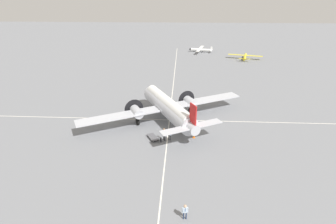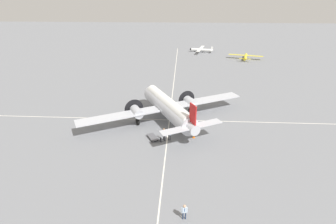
% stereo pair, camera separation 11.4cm
% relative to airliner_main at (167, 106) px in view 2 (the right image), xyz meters
% --- Properties ---
extents(ground_plane, '(300.00, 300.00, 0.00)m').
position_rel_airliner_main_xyz_m(ground_plane, '(0.39, 0.21, -2.55)').
color(ground_plane, slate).
extents(apron_line_eastwest, '(120.00, 0.16, 0.01)m').
position_rel_airliner_main_xyz_m(apron_line_eastwest, '(0.39, 0.40, -2.55)').
color(apron_line_eastwest, silver).
rests_on(apron_line_eastwest, ground_plane).
extents(apron_line_northsouth, '(0.16, 120.00, 0.01)m').
position_rel_airliner_main_xyz_m(apron_line_northsouth, '(-0.27, 0.21, -2.55)').
color(apron_line_northsouth, silver).
rests_on(apron_line_northsouth, ground_plane).
extents(airliner_main, '(17.62, 25.43, 5.91)m').
position_rel_airliner_main_xyz_m(airliner_main, '(0.00, 0.00, 0.00)').
color(airliner_main, silver).
rests_on(airliner_main, ground_plane).
extents(crew_foreground, '(0.27, 0.57, 1.66)m').
position_rel_airliner_main_xyz_m(crew_foreground, '(19.89, 2.77, -1.54)').
color(crew_foreground, navy).
rests_on(crew_foreground, ground_plane).
extents(passenger_boarding, '(0.51, 0.45, 1.87)m').
position_rel_airliner_main_xyz_m(passenger_boarding, '(6.14, -0.01, -1.41)').
color(passenger_boarding, '#2D2D33').
rests_on(passenger_boarding, ground_plane).
extents(ramp_agent, '(0.34, 0.52, 1.68)m').
position_rel_airliner_main_xyz_m(ramp_agent, '(6.04, 0.73, -1.52)').
color(ramp_agent, '#2D2D33').
rests_on(ramp_agent, ground_plane).
extents(suitcase_near_door, '(0.43, 0.18, 0.56)m').
position_rel_airliner_main_xyz_m(suitcase_near_door, '(6.48, -0.47, -2.29)').
color(suitcase_near_door, '#232328').
rests_on(suitcase_near_door, ground_plane).
extents(baggage_cart, '(2.41, 1.94, 0.56)m').
position_rel_airliner_main_xyz_m(baggage_cart, '(5.84, -1.63, -2.28)').
color(baggage_cart, '#56565B').
rests_on(baggage_cart, ground_plane).
extents(light_aircraft_distant, '(7.74, 10.18, 1.98)m').
position_rel_airliner_main_xyz_m(light_aircraft_distant, '(-43.70, 21.56, -1.73)').
color(light_aircraft_distant, yellow).
rests_on(light_aircraft_distant, ground_plane).
extents(light_aircraft_taxiing, '(10.64, 8.06, 2.04)m').
position_rel_airliner_main_xyz_m(light_aircraft_taxiing, '(-53.43, 8.50, -1.71)').
color(light_aircraft_taxiing, white).
rests_on(light_aircraft_taxiing, ground_plane).
extents(traffic_cone, '(0.38, 0.38, 0.50)m').
position_rel_airliner_main_xyz_m(traffic_cone, '(5.18, 4.13, -2.32)').
color(traffic_cone, orange).
rests_on(traffic_cone, ground_plane).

